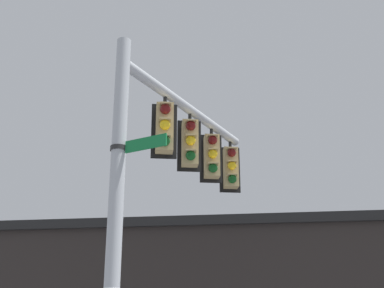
# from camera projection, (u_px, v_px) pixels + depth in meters

# --- Properties ---
(signal_pole) EXTENTS (0.27, 0.27, 7.11)m
(signal_pole) POSITION_uv_depth(u_px,v_px,m) (115.00, 224.00, 8.92)
(signal_pole) COLOR #ADB2B7
(signal_pole) RESTS_ON ground
(mast_arm) EXTENTS (3.07, 4.22, 0.22)m
(mast_arm) POSITION_uv_depth(u_px,v_px,m) (189.00, 109.00, 12.01)
(mast_arm) COLOR #ADB2B7
(traffic_light_nearest_pole) EXTENTS (0.54, 0.49, 1.31)m
(traffic_light_nearest_pole) POSITION_uv_depth(u_px,v_px,m) (165.00, 127.00, 10.89)
(traffic_light_nearest_pole) COLOR black
(traffic_light_mid_inner) EXTENTS (0.54, 0.49, 1.31)m
(traffic_light_mid_inner) POSITION_uv_depth(u_px,v_px,m) (190.00, 143.00, 11.77)
(traffic_light_mid_inner) COLOR black
(traffic_light_mid_outer) EXTENTS (0.54, 0.49, 1.31)m
(traffic_light_mid_outer) POSITION_uv_depth(u_px,v_px,m) (212.00, 156.00, 12.64)
(traffic_light_mid_outer) COLOR black
(traffic_light_arm_end) EXTENTS (0.54, 0.49, 1.31)m
(traffic_light_arm_end) POSITION_uv_depth(u_px,v_px,m) (231.00, 167.00, 13.51)
(traffic_light_arm_end) COLOR black
(street_name_sign) EXTENTS (0.98, 0.74, 0.22)m
(street_name_sign) POSITION_uv_depth(u_px,v_px,m) (130.00, 146.00, 9.26)
(street_name_sign) COLOR #147238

